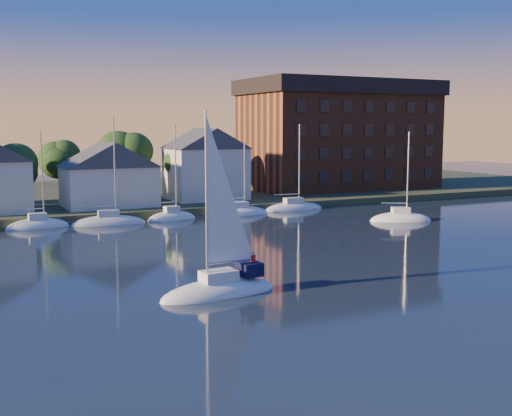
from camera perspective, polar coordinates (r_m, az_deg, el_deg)
ground at (r=36.19m, az=20.37°, el=-10.90°), size 260.00×260.00×0.00m
shoreline_land at (r=102.07m, az=-12.03°, el=0.91°), size 160.00×50.00×2.00m
wooden_dock at (r=80.18m, az=-7.85°, el=-0.70°), size 120.00×3.00×1.00m
clubhouse_centre at (r=82.76m, az=-12.97°, el=3.00°), size 11.55×8.40×8.08m
clubhouse_east at (r=88.92m, az=-4.49°, el=4.01°), size 10.50×8.40×9.80m
condo_block at (r=106.37m, az=7.41°, el=6.54°), size 31.00×17.00×17.40m
tree_line at (r=90.58m, az=-8.98°, el=4.74°), size 93.40×5.40×8.90m
moored_fleet at (r=74.27m, az=-15.89°, el=-1.46°), size 63.50×2.40×12.05m
hero_sailboat at (r=42.48m, az=-3.17°, el=-6.98°), size 8.47×3.26×13.11m
drifting_sailboat_right at (r=76.89m, az=12.71°, el=-1.08°), size 7.58×5.25×11.49m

